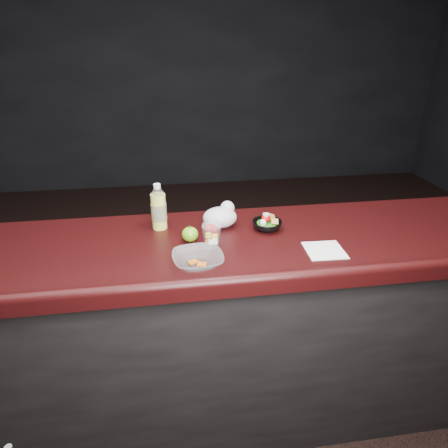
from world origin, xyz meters
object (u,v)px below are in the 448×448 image
Objects in this scene: snack_bowl at (267,224)px; takeout_bowl at (198,260)px; lemonade_bottle at (159,210)px; fruit_cup at (212,233)px; green_apple at (190,234)px.

snack_bowl is 0.74× the size of takeout_bowl.
takeout_bowl is (0.15, -0.37, -0.07)m from lemonade_bottle.
fruit_cup is (0.22, -0.22, -0.03)m from lemonade_bottle.
green_apple reaches higher than takeout_bowl.
green_apple is at bearing 94.21° from takeout_bowl.
lemonade_bottle reaches higher than green_apple.
lemonade_bottle reaches higher than fruit_cup.
snack_bowl is at bearing 38.65° from takeout_bowl.
fruit_cup is at bearing -34.29° from green_apple.
snack_bowl is at bearing -9.99° from lemonade_bottle.
green_apple is (-0.09, 0.06, -0.03)m from fruit_cup.
green_apple is at bearing -49.17° from lemonade_bottle.
green_apple is 0.34× the size of takeout_bowl.
snack_bowl is at bearing 24.77° from fruit_cup.
takeout_bowl is at bearing -115.93° from fruit_cup.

